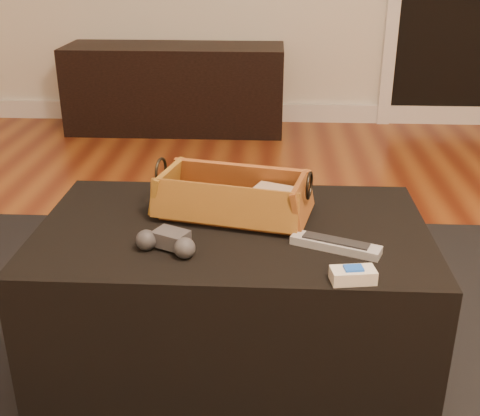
# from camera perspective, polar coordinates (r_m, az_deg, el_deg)

# --- Properties ---
(floor) EXTENTS (5.00, 5.50, 0.01)m
(floor) POSITION_cam_1_polar(r_m,az_deg,el_deg) (1.66, -1.54, -17.73)
(floor) COLOR brown
(floor) RESTS_ON ground
(baseboard) EXTENTS (5.00, 0.04, 0.12)m
(baseboard) POSITION_cam_1_polar(r_m,az_deg,el_deg) (4.11, 1.50, 9.07)
(baseboard) COLOR white
(baseboard) RESTS_ON floor
(media_cabinet) EXTENTS (1.35, 0.45, 0.53)m
(media_cabinet) POSITION_cam_1_polar(r_m,az_deg,el_deg) (3.89, -6.11, 11.22)
(media_cabinet) COLOR black
(media_cabinet) RESTS_ON floor
(area_rug) EXTENTS (2.60, 2.00, 0.01)m
(area_rug) POSITION_cam_1_polar(r_m,az_deg,el_deg) (1.73, -0.74, -15.28)
(area_rug) COLOR black
(area_rug) RESTS_ON floor
(ottoman) EXTENTS (1.00, 0.60, 0.42)m
(ottoman) POSITION_cam_1_polar(r_m,az_deg,el_deg) (1.65, -0.66, -8.33)
(ottoman) COLOR black
(ottoman) RESTS_ON area_rug
(tv_remote) EXTENTS (0.22, 0.07, 0.02)m
(tv_remote) POSITION_cam_1_polar(r_m,az_deg,el_deg) (1.59, -1.54, 0.05)
(tv_remote) COLOR black
(tv_remote) RESTS_ON wicker_basket
(cloth_bundle) EXTENTS (0.13, 0.11, 0.06)m
(cloth_bundle) POSITION_cam_1_polar(r_m,az_deg,el_deg) (1.60, 3.32, 0.83)
(cloth_bundle) COLOR tan
(cloth_bundle) RESTS_ON wicker_basket
(wicker_basket) EXTENTS (0.44, 0.29, 0.14)m
(wicker_basket) POSITION_cam_1_polar(r_m,az_deg,el_deg) (1.59, -0.68, 0.92)
(wicker_basket) COLOR #975822
(wicker_basket) RESTS_ON ottoman
(game_controller) EXTENTS (0.16, 0.12, 0.05)m
(game_controller) POSITION_cam_1_polar(r_m,az_deg,el_deg) (1.42, -6.88, -3.20)
(game_controller) COLOR #39383B
(game_controller) RESTS_ON ottoman
(silver_remote) EXTENTS (0.22, 0.13, 0.02)m
(silver_remote) POSITION_cam_1_polar(r_m,az_deg,el_deg) (1.45, 9.05, -3.45)
(silver_remote) COLOR silver
(silver_remote) RESTS_ON ottoman
(cream_gadget) EXTENTS (0.10, 0.06, 0.04)m
(cream_gadget) POSITION_cam_1_polar(r_m,az_deg,el_deg) (1.32, 10.67, -6.26)
(cream_gadget) COLOR silver
(cream_gadget) RESTS_ON ottoman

